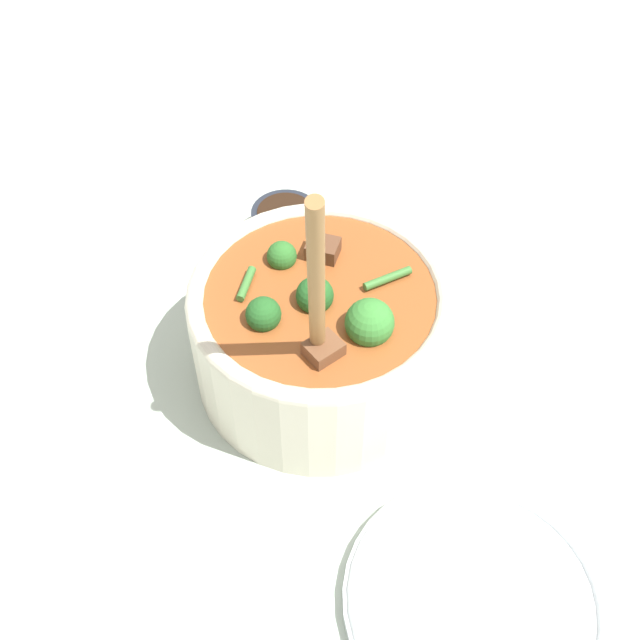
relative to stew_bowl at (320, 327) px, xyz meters
The scene contains 4 objects.
ground_plane 0.06m from the stew_bowl, 56.55° to the right, with size 4.00×4.00×0.00m, color #ADBCAD.
stew_bowl is the anchor object (origin of this frame).
condiment_bowl 0.18m from the stew_bowl, 51.21° to the right, with size 0.07×0.07×0.04m.
empty_plate 0.25m from the stew_bowl, 145.16° to the left, with size 0.20×0.20×0.02m.
Camera 1 is at (-0.20, 0.40, 0.59)m, focal length 45.00 mm.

